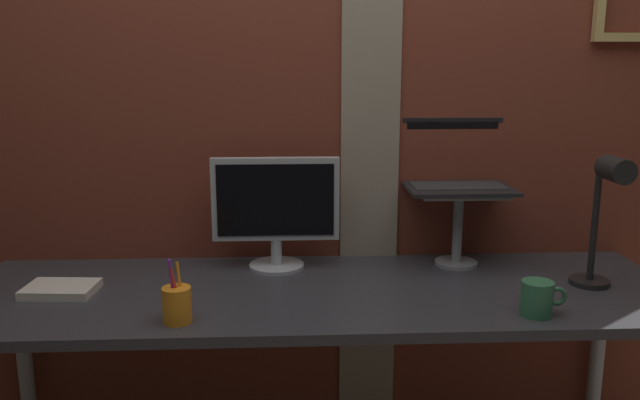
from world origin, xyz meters
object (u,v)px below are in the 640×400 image
laptop (455,169)px  monitor (276,206)px  pen_cup (177,304)px  desk_lamp (605,208)px  coffee_mug (538,298)px

laptop → monitor: bearing=-173.4°
pen_cup → desk_lamp: bearing=8.4°
monitor → coffee_mug: 0.84m
desk_lamp → monitor: bearing=164.7°
laptop → desk_lamp: laptop is taller
monitor → laptop: laptop is taller
coffee_mug → desk_lamp: bearing=35.1°
desk_lamp → pen_cup: desk_lamp is taller
monitor → laptop: (0.60, 0.07, 0.10)m
monitor → laptop: size_ratio=1.20×
monitor → pen_cup: (-0.25, -0.44, -0.16)m
laptop → coffee_mug: 0.58m
monitor → coffee_mug: size_ratio=3.32×
monitor → desk_lamp: desk_lamp is taller
monitor → coffee_mug: monitor is taller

